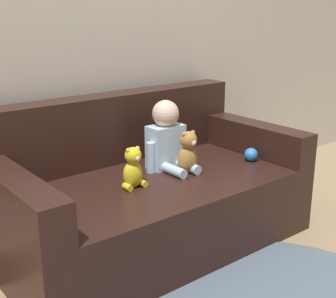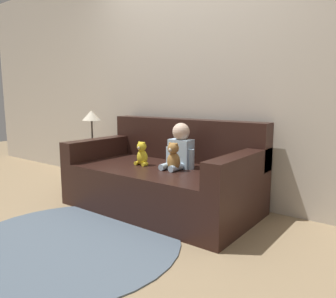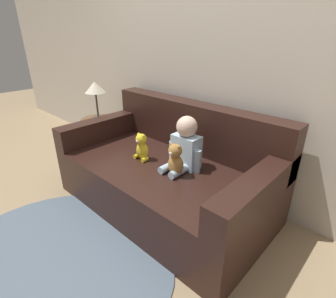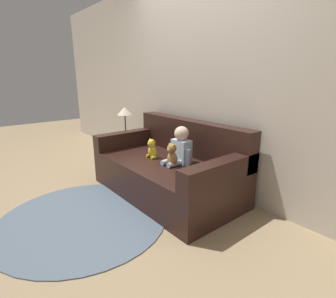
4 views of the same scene
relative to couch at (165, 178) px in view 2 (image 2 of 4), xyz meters
The scene contains 9 objects.
ground_plane 0.30m from the couch, 90.00° to the right, with size 12.00×12.00×0.00m, color #9E8460.
wall_back 1.13m from the couch, 90.00° to the left, with size 8.00×0.05×2.60m.
couch is the anchor object (origin of this frame).
person_baby 0.35m from the couch, ahead, with size 0.30×0.31×0.41m.
teddy_bear_brown 0.35m from the couch, 33.36° to the right, with size 0.12×0.12×0.25m.
plush_toy_side 0.31m from the couch, 143.65° to the right, with size 0.13×0.10×0.23m.
toy_ball 0.72m from the couch, 18.37° to the right, with size 0.09×0.09×0.09m.
floor_rug 1.09m from the couch, 93.24° to the right, with size 1.63×1.63×0.01m.
side_table 1.23m from the couch, behind, with size 0.40×0.40×0.90m.
Camera 2 is at (1.89, -2.36, 1.07)m, focal length 35.00 mm.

